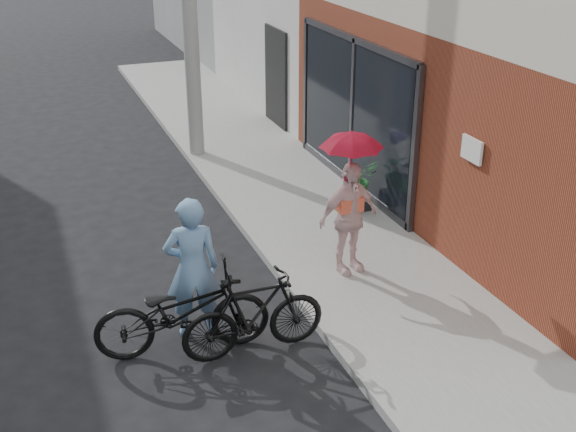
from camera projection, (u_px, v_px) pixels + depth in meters
ground at (238, 334)px, 8.48m from camera, size 80.00×80.00×0.00m
sidewalk at (330, 232)px, 10.84m from camera, size 2.20×24.00×0.12m
curb at (258, 245)px, 10.45m from camera, size 0.12×24.00×0.12m
officer at (192, 268)px, 8.14m from camera, size 0.69×0.50×1.73m
bike_left at (182, 312)px, 7.96m from camera, size 2.02×0.93×1.02m
bike_right at (254, 315)px, 7.95m from camera, size 1.65×0.47×0.99m
kimono_woman at (349, 218)px, 9.33m from camera, size 0.95×0.53×1.52m
parasol at (352, 137)px, 8.87m from camera, size 0.76×0.76×0.67m
planter at (357, 203)px, 11.45m from camera, size 0.36×0.36×0.19m
potted_plant at (358, 178)px, 11.28m from camera, size 0.59×0.51×0.65m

